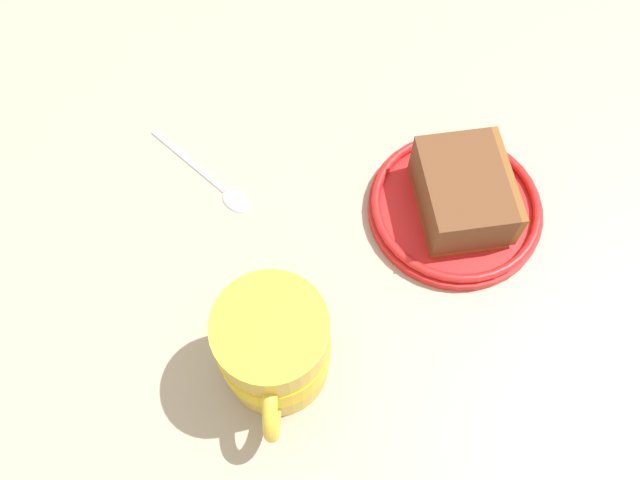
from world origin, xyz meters
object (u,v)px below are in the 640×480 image
(small_plate, at_px, (452,207))
(cake_slice, at_px, (460,192))
(teaspoon, at_px, (215,185))
(tea_mug, at_px, (269,348))

(small_plate, bearing_deg, cake_slice, -168.94)
(cake_slice, relative_size, teaspoon, 0.99)
(cake_slice, xyz_separation_m, tea_mug, (0.15, 0.15, 0.02))
(teaspoon, bearing_deg, cake_slice, 175.88)
(tea_mug, bearing_deg, cake_slice, -135.06)
(small_plate, relative_size, teaspoon, 1.45)
(cake_slice, bearing_deg, small_plate, 11.06)
(small_plate, height_order, teaspoon, small_plate)
(cake_slice, bearing_deg, teaspoon, -4.12)
(small_plate, relative_size, cake_slice, 1.46)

